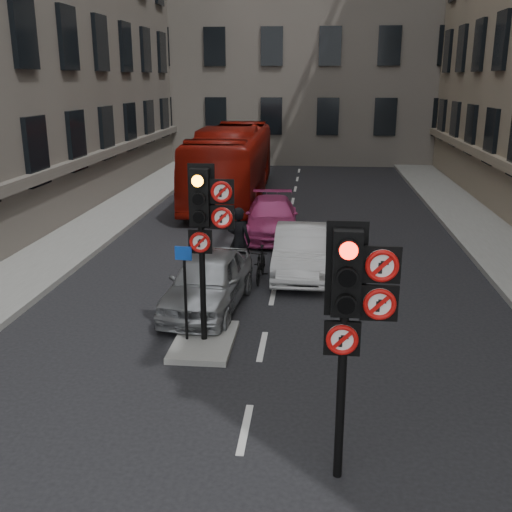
% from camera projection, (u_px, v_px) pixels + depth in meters
% --- Properties ---
extents(pavement_left, '(3.00, 50.00, 0.16)m').
position_uv_depth(pavement_left, '(62.00, 243.00, 19.54)').
color(pavement_left, gray).
rests_on(pavement_left, ground).
extents(centre_island, '(1.20, 2.00, 0.12)m').
position_uv_depth(centre_island, '(204.00, 341.00, 12.30)').
color(centre_island, gray).
rests_on(centre_island, ground).
extents(building_far, '(30.00, 14.00, 20.00)m').
position_uv_depth(building_far, '(306.00, 5.00, 40.78)').
color(building_far, '#6B625A').
rests_on(building_far, ground).
extents(signal_near, '(0.91, 0.40, 3.58)m').
position_uv_depth(signal_near, '(352.00, 301.00, 7.50)').
color(signal_near, black).
rests_on(signal_near, ground).
extents(signal_far, '(0.91, 0.40, 3.58)m').
position_uv_depth(signal_far, '(205.00, 216.00, 11.52)').
color(signal_far, black).
rests_on(signal_far, centre_island).
extents(car_silver, '(1.93, 4.09, 1.35)m').
position_uv_depth(car_silver, '(208.00, 281.00, 14.05)').
color(car_silver, '#9C9FA3').
rests_on(car_silver, ground).
extents(car_white, '(1.41, 4.00, 1.32)m').
position_uv_depth(car_white, '(300.00, 251.00, 16.57)').
color(car_white, silver).
rests_on(car_white, ground).
extents(car_pink, '(2.08, 4.48, 1.27)m').
position_uv_depth(car_pink, '(272.00, 217.00, 20.64)').
color(car_pink, '#C0387B').
rests_on(car_pink, ground).
extents(bus_red, '(2.85, 11.55, 3.21)m').
position_uv_depth(bus_red, '(232.00, 163.00, 26.54)').
color(bus_red, maroon).
rests_on(bus_red, ground).
extents(motorcycle, '(0.50, 1.53, 0.91)m').
position_uv_depth(motorcycle, '(261.00, 264.00, 16.06)').
color(motorcycle, black).
rests_on(motorcycle, ground).
extents(motorcyclist, '(0.80, 0.65, 1.89)m').
position_uv_depth(motorcyclist, '(239.00, 241.00, 16.48)').
color(motorcyclist, black).
rests_on(motorcyclist, ground).
extents(info_sign, '(0.34, 0.11, 1.98)m').
position_uv_depth(info_sign, '(185.00, 280.00, 11.89)').
color(info_sign, black).
rests_on(info_sign, centre_island).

